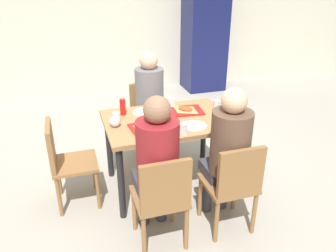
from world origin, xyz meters
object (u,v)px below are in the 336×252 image
object	(u,v)px
soda_can	(216,106)
chair_near_left	(162,196)
drink_fridge	(204,37)
person_far_side	(150,98)
paper_plate_near_edge	(194,126)
pizza_slice_a	(151,126)
pizza_slice_b	(185,109)
main_table	(168,128)
chair_left_end	(64,159)
plastic_cup_b	(184,129)
condiment_bottle	(123,107)
tray_red_far	(184,111)
paper_plate_center	(144,112)
plastic_cup_d	(171,103)
foil_bundle	(115,121)
chair_far_side	(148,113)
person_in_brown_jacket	(228,147)
plastic_cup_c	(117,118)
tray_red_near	(151,127)
person_in_red	(157,159)
chair_near_right	(233,183)
plastic_cup_a	(155,102)

from	to	relation	value
soda_can	chair_near_left	bearing A→B (deg)	-134.54
soda_can	drink_fridge	distance (m)	3.03
person_far_side	paper_plate_near_edge	world-z (taller)	person_far_side
chair_near_left	pizza_slice_a	bearing A→B (deg)	82.43
pizza_slice_b	paper_plate_near_edge	bearing A→B (deg)	-97.27
main_table	pizza_slice_a	xyz separation A→B (m)	(-0.21, -0.17, 0.12)
chair_left_end	plastic_cup_b	xyz separation A→B (m)	(1.01, -0.35, 0.31)
main_table	condiment_bottle	bearing A→B (deg)	149.64
tray_red_far	paper_plate_center	world-z (taller)	tray_red_far
person_far_side	plastic_cup_d	xyz separation A→B (m)	(0.12, -0.39, 0.07)
foil_bundle	chair_far_side	bearing A→B (deg)	58.22
paper_plate_near_edge	tray_red_far	bearing A→B (deg)	85.14
person_in_brown_jacket	foil_bundle	world-z (taller)	person_in_brown_jacket
person_in_brown_jacket	drink_fridge	world-z (taller)	drink_fridge
chair_near_left	foil_bundle	bearing A→B (deg)	105.04
plastic_cup_c	soda_can	distance (m)	0.98
tray_red_near	chair_far_side	bearing A→B (deg)	77.51
paper_plate_near_edge	foil_bundle	size ratio (longest dim) A/B	2.20
tray_red_far	chair_left_end	bearing A→B (deg)	-174.06
main_table	person_in_red	world-z (taller)	person_in_red
paper_plate_near_edge	soda_can	size ratio (longest dim) A/B	1.80
person_in_brown_jacket	foil_bundle	distance (m)	1.03
person_in_red	paper_plate_center	bearing A→B (deg)	82.32
chair_near_right	chair_left_end	distance (m)	1.51
person_in_brown_jacket	plastic_cup_a	distance (m)	1.06
soda_can	person_in_red	bearing A→B (deg)	-139.89
plastic_cup_d	condiment_bottle	bearing A→B (deg)	-175.34
plastic_cup_b	plastic_cup_a	bearing A→B (deg)	94.86
main_table	chair_near_right	bearing A→B (deg)	-69.50
chair_far_side	soda_can	xyz separation A→B (m)	(0.51, -0.78, 0.32)
person_in_red	person_far_side	bearing A→B (deg)	77.22
tray_red_far	soda_can	distance (m)	0.32
main_table	plastic_cup_a	xyz separation A→B (m)	(-0.03, 0.35, 0.15)
pizza_slice_a	plastic_cup_b	bearing A→B (deg)	-37.11
pizza_slice_b	paper_plate_center	bearing A→B (deg)	166.66
chair_far_side	condiment_bottle	size ratio (longest dim) A/B	5.23
drink_fridge	chair_far_side	bearing A→B (deg)	-127.66
soda_can	plastic_cup_a	bearing A→B (deg)	148.39
chair_left_end	paper_plate_near_edge	distance (m)	1.21
plastic_cup_d	foil_bundle	xyz separation A→B (m)	(-0.63, -0.29, 0.00)
paper_plate_near_edge	foil_bundle	bearing A→B (deg)	163.25
chair_near_left	plastic_cup_b	distance (m)	0.64
plastic_cup_a	person_in_red	bearing A→B (deg)	-104.90
chair_far_side	plastic_cup_d	xyz separation A→B (m)	(0.12, -0.53, 0.31)
tray_red_far	plastic_cup_c	distance (m)	0.69
tray_red_far	main_table	bearing A→B (deg)	-149.32
chair_near_left	person_far_side	bearing A→B (deg)	78.42
chair_far_side	condiment_bottle	xyz separation A→B (m)	(-0.39, -0.57, 0.34)
chair_left_end	pizza_slice_b	distance (m)	1.24
paper_plate_center	plastic_cup_b	xyz separation A→B (m)	(0.21, -0.58, 0.05)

